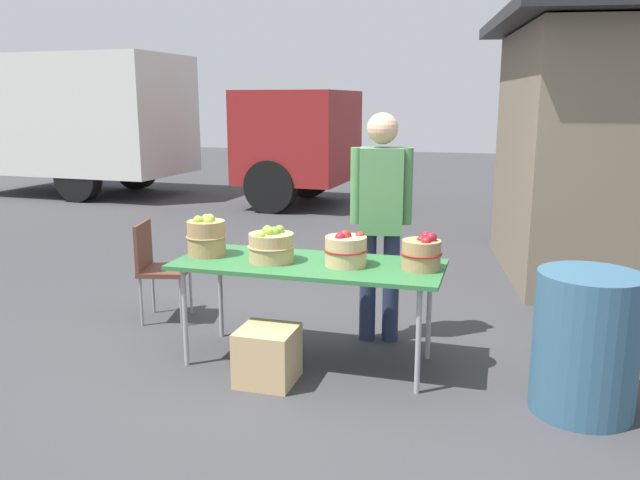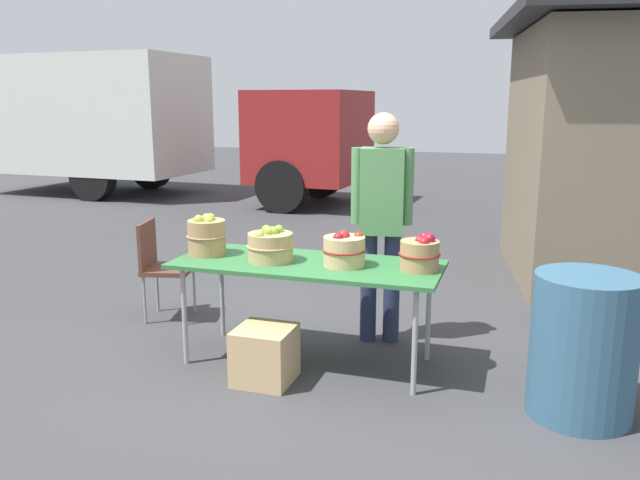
{
  "view_description": "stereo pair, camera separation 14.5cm",
  "coord_description": "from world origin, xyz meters",
  "px_view_note": "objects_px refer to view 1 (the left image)",
  "views": [
    {
      "loc": [
        1.29,
        -4.19,
        1.87
      ],
      "look_at": [
        0.0,
        0.3,
        0.85
      ],
      "focal_mm": 35.82,
      "sensor_mm": 36.0,
      "label": 1
    },
    {
      "loc": [
        1.43,
        -4.15,
        1.87
      ],
      "look_at": [
        0.0,
        0.3,
        0.85
      ],
      "focal_mm": 35.82,
      "sensor_mm": 36.0,
      "label": 2
    }
  ],
  "objects_px": {
    "folding_chair": "(157,263)",
    "apple_basket_red_0": "(346,250)",
    "trash_barrel": "(585,343)",
    "apple_basket_green_1": "(271,246)",
    "vendor_adult": "(381,210)",
    "produce_crate": "(268,355)",
    "apple_basket_green_0": "(206,237)",
    "box_truck": "(127,121)",
    "apple_basket_red_1": "(422,253)",
    "market_table": "(308,269)"
  },
  "relations": [
    {
      "from": "folding_chair",
      "to": "apple_basket_red_0",
      "type": "bearing_deg",
      "value": -120.39
    },
    {
      "from": "folding_chair",
      "to": "trash_barrel",
      "type": "relative_size",
      "value": 0.98
    },
    {
      "from": "apple_basket_green_1",
      "to": "folding_chair",
      "type": "height_order",
      "value": "apple_basket_green_1"
    },
    {
      "from": "apple_basket_green_1",
      "to": "apple_basket_red_0",
      "type": "xyz_separation_m",
      "value": [
        0.54,
        0.03,
        -0.0
      ]
    },
    {
      "from": "apple_basket_green_1",
      "to": "vendor_adult",
      "type": "relative_size",
      "value": 0.19
    },
    {
      "from": "produce_crate",
      "to": "trash_barrel",
      "type": "bearing_deg",
      "value": 4.13
    },
    {
      "from": "apple_basket_green_1",
      "to": "apple_basket_green_0",
      "type": "bearing_deg",
      "value": 176.19
    },
    {
      "from": "apple_basket_red_0",
      "to": "trash_barrel",
      "type": "relative_size",
      "value": 0.35
    },
    {
      "from": "trash_barrel",
      "to": "apple_basket_green_0",
      "type": "bearing_deg",
      "value": 174.48
    },
    {
      "from": "vendor_adult",
      "to": "folding_chair",
      "type": "bearing_deg",
      "value": -8.89
    },
    {
      "from": "apple_basket_red_0",
      "to": "produce_crate",
      "type": "distance_m",
      "value": 0.9
    },
    {
      "from": "apple_basket_green_1",
      "to": "produce_crate",
      "type": "distance_m",
      "value": 0.77
    },
    {
      "from": "trash_barrel",
      "to": "produce_crate",
      "type": "relative_size",
      "value": 2.32
    },
    {
      "from": "box_truck",
      "to": "trash_barrel",
      "type": "bearing_deg",
      "value": -41.03
    },
    {
      "from": "box_truck",
      "to": "vendor_adult",
      "type": "bearing_deg",
      "value": -43.36
    },
    {
      "from": "apple_basket_green_0",
      "to": "folding_chair",
      "type": "relative_size",
      "value": 0.36
    },
    {
      "from": "apple_basket_red_1",
      "to": "vendor_adult",
      "type": "relative_size",
      "value": 0.16
    },
    {
      "from": "vendor_adult",
      "to": "produce_crate",
      "type": "height_order",
      "value": "vendor_adult"
    },
    {
      "from": "produce_crate",
      "to": "market_table",
      "type": "bearing_deg",
      "value": 67.48
    },
    {
      "from": "apple_basket_red_0",
      "to": "trash_barrel",
      "type": "height_order",
      "value": "apple_basket_red_0"
    },
    {
      "from": "box_truck",
      "to": "apple_basket_red_0",
      "type": "bearing_deg",
      "value": -46.46
    },
    {
      "from": "apple_basket_red_1",
      "to": "folding_chair",
      "type": "height_order",
      "value": "apple_basket_red_1"
    },
    {
      "from": "apple_basket_green_0",
      "to": "apple_basket_red_0",
      "type": "xyz_separation_m",
      "value": [
        1.06,
        -0.0,
        -0.03
      ]
    },
    {
      "from": "apple_basket_green_0",
      "to": "produce_crate",
      "type": "distance_m",
      "value": 1.02
    },
    {
      "from": "apple_basket_green_1",
      "to": "apple_basket_red_1",
      "type": "relative_size",
      "value": 1.2
    },
    {
      "from": "market_table",
      "to": "folding_chair",
      "type": "bearing_deg",
      "value": 160.82
    },
    {
      "from": "folding_chair",
      "to": "produce_crate",
      "type": "height_order",
      "value": "folding_chair"
    },
    {
      "from": "box_truck",
      "to": "produce_crate",
      "type": "height_order",
      "value": "box_truck"
    },
    {
      "from": "folding_chair",
      "to": "produce_crate",
      "type": "xyz_separation_m",
      "value": [
        1.36,
        -0.93,
        -0.32
      ]
    },
    {
      "from": "produce_crate",
      "to": "apple_basket_green_0",
      "type": "bearing_deg",
      "value": 147.37
    },
    {
      "from": "market_table",
      "to": "apple_basket_green_0",
      "type": "height_order",
      "value": "apple_basket_green_0"
    },
    {
      "from": "apple_basket_red_0",
      "to": "trash_barrel",
      "type": "distance_m",
      "value": 1.63
    },
    {
      "from": "market_table",
      "to": "trash_barrel",
      "type": "height_order",
      "value": "trash_barrel"
    },
    {
      "from": "folding_chair",
      "to": "produce_crate",
      "type": "relative_size",
      "value": 2.27
    },
    {
      "from": "vendor_adult",
      "to": "apple_basket_red_0",
      "type": "bearing_deg",
      "value": 67.24
    },
    {
      "from": "apple_basket_green_1",
      "to": "apple_basket_red_0",
      "type": "relative_size",
      "value": 1.1
    },
    {
      "from": "apple_basket_green_1",
      "to": "box_truck",
      "type": "relative_size",
      "value": 0.04
    },
    {
      "from": "market_table",
      "to": "apple_basket_red_0",
      "type": "height_order",
      "value": "apple_basket_red_0"
    },
    {
      "from": "vendor_adult",
      "to": "folding_chair",
      "type": "relative_size",
      "value": 2.08
    },
    {
      "from": "market_table",
      "to": "box_truck",
      "type": "bearing_deg",
      "value": 130.02
    },
    {
      "from": "apple_basket_red_0",
      "to": "apple_basket_red_1",
      "type": "distance_m",
      "value": 0.52
    },
    {
      "from": "folding_chair",
      "to": "apple_basket_green_1",
      "type": "bearing_deg",
      "value": -128.05
    },
    {
      "from": "apple_basket_green_0",
      "to": "produce_crate",
      "type": "xyz_separation_m",
      "value": [
        0.62,
        -0.4,
        -0.7
      ]
    },
    {
      "from": "apple_basket_red_0",
      "to": "folding_chair",
      "type": "xyz_separation_m",
      "value": [
        -1.81,
        0.54,
        -0.35
      ]
    },
    {
      "from": "vendor_adult",
      "to": "produce_crate",
      "type": "xyz_separation_m",
      "value": [
        -0.57,
        -0.98,
        -0.86
      ]
    },
    {
      "from": "market_table",
      "to": "apple_basket_red_0",
      "type": "bearing_deg",
      "value": -1.78
    },
    {
      "from": "market_table",
      "to": "box_truck",
      "type": "relative_size",
      "value": 0.24
    },
    {
      "from": "market_table",
      "to": "apple_basket_red_0",
      "type": "distance_m",
      "value": 0.32
    },
    {
      "from": "apple_basket_red_0",
      "to": "produce_crate",
      "type": "bearing_deg",
      "value": -138.31
    },
    {
      "from": "vendor_adult",
      "to": "apple_basket_green_0",
      "type": "bearing_deg",
      "value": 15.87
    }
  ]
}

